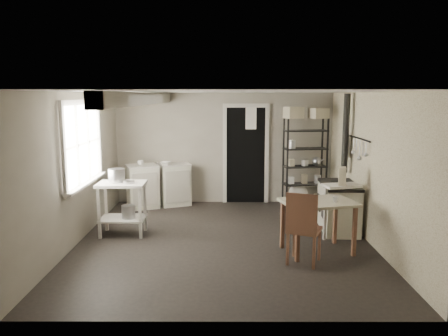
{
  "coord_description": "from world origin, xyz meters",
  "views": [
    {
      "loc": [
        0.02,
        -6.57,
        2.25
      ],
      "look_at": [
        0.0,
        0.3,
        1.1
      ],
      "focal_mm": 35.0,
      "sensor_mm": 36.0,
      "label": 1
    }
  ],
  "objects_px": {
    "work_table": "(317,227)",
    "prep_table": "(123,211)",
    "base_cabinets": "(159,184)",
    "flour_sack": "(298,195)",
    "shelf_rack": "(305,161)",
    "chair": "(304,228)",
    "stove": "(339,205)",
    "stockpot": "(117,177)"
  },
  "relations": [
    {
      "from": "base_cabinets",
      "to": "flour_sack",
      "type": "relative_size",
      "value": 2.75
    },
    {
      "from": "stockpot",
      "to": "base_cabinets",
      "type": "xyz_separation_m",
      "value": [
        0.39,
        1.84,
        -0.48
      ]
    },
    {
      "from": "base_cabinets",
      "to": "prep_table",
      "type": "bearing_deg",
      "value": -120.43
    },
    {
      "from": "base_cabinets",
      "to": "flour_sack",
      "type": "distance_m",
      "value": 2.86
    },
    {
      "from": "base_cabinets",
      "to": "chair",
      "type": "bearing_deg",
      "value": -73.29
    },
    {
      "from": "base_cabinets",
      "to": "stove",
      "type": "distance_m",
      "value": 3.66
    },
    {
      "from": "base_cabinets",
      "to": "work_table",
      "type": "bearing_deg",
      "value": -66.26
    },
    {
      "from": "work_table",
      "to": "prep_table",
      "type": "bearing_deg",
      "value": 165.01
    },
    {
      "from": "work_table",
      "to": "flour_sack",
      "type": "distance_m",
      "value": 2.63
    },
    {
      "from": "work_table",
      "to": "shelf_rack",
      "type": "bearing_deg",
      "value": 84.02
    },
    {
      "from": "stockpot",
      "to": "stove",
      "type": "height_order",
      "value": "stockpot"
    },
    {
      "from": "prep_table",
      "to": "chair",
      "type": "distance_m",
      "value": 2.99
    },
    {
      "from": "base_cabinets",
      "to": "shelf_rack",
      "type": "distance_m",
      "value": 3.01
    },
    {
      "from": "stove",
      "to": "shelf_rack",
      "type": "bearing_deg",
      "value": 103.23
    },
    {
      "from": "stove",
      "to": "work_table",
      "type": "xyz_separation_m",
      "value": [
        -0.57,
        -1.04,
        -0.06
      ]
    },
    {
      "from": "chair",
      "to": "prep_table",
      "type": "bearing_deg",
      "value": 179.3
    },
    {
      "from": "base_cabinets",
      "to": "work_table",
      "type": "xyz_separation_m",
      "value": [
        2.69,
        -2.69,
        -0.08
      ]
    },
    {
      "from": "shelf_rack",
      "to": "stove",
      "type": "distance_m",
      "value": 1.68
    },
    {
      "from": "shelf_rack",
      "to": "chair",
      "type": "height_order",
      "value": "shelf_rack"
    },
    {
      "from": "stockpot",
      "to": "prep_table",
      "type": "bearing_deg",
      "value": -27.56
    },
    {
      "from": "prep_table",
      "to": "base_cabinets",
      "type": "height_order",
      "value": "base_cabinets"
    },
    {
      "from": "base_cabinets",
      "to": "stove",
      "type": "relative_size",
      "value": 1.3
    },
    {
      "from": "chair",
      "to": "flour_sack",
      "type": "xyz_separation_m",
      "value": [
        0.42,
        3.03,
        -0.24
      ]
    },
    {
      "from": "work_table",
      "to": "chair",
      "type": "distance_m",
      "value": 0.5
    },
    {
      "from": "base_cabinets",
      "to": "shelf_rack",
      "type": "relative_size",
      "value": 0.73
    },
    {
      "from": "flour_sack",
      "to": "prep_table",
      "type": "bearing_deg",
      "value": -150.07
    },
    {
      "from": "flour_sack",
      "to": "shelf_rack",
      "type": "bearing_deg",
      "value": -3.17
    },
    {
      "from": "stockpot",
      "to": "base_cabinets",
      "type": "distance_m",
      "value": 1.94
    },
    {
      "from": "chair",
      "to": "work_table",
      "type": "bearing_deg",
      "value": 80.49
    },
    {
      "from": "prep_table",
      "to": "work_table",
      "type": "distance_m",
      "value": 3.1
    },
    {
      "from": "flour_sack",
      "to": "base_cabinets",
      "type": "bearing_deg",
      "value": 178.54
    },
    {
      "from": "prep_table",
      "to": "chair",
      "type": "relative_size",
      "value": 0.86
    },
    {
      "from": "shelf_rack",
      "to": "flour_sack",
      "type": "bearing_deg",
      "value": 168.63
    },
    {
      "from": "stockpot",
      "to": "shelf_rack",
      "type": "relative_size",
      "value": 0.16
    },
    {
      "from": "base_cabinets",
      "to": "work_table",
      "type": "distance_m",
      "value": 3.81
    },
    {
      "from": "flour_sack",
      "to": "work_table",
      "type": "bearing_deg",
      "value": -93.43
    },
    {
      "from": "prep_table",
      "to": "work_table",
      "type": "xyz_separation_m",
      "value": [
        3.0,
        -0.8,
        -0.02
      ]
    },
    {
      "from": "base_cabinets",
      "to": "stove",
      "type": "xyz_separation_m",
      "value": [
        3.26,
        -1.65,
        -0.02
      ]
    },
    {
      "from": "prep_table",
      "to": "work_table",
      "type": "bearing_deg",
      "value": -14.99
    },
    {
      "from": "shelf_rack",
      "to": "work_table",
      "type": "height_order",
      "value": "shelf_rack"
    },
    {
      "from": "stove",
      "to": "work_table",
      "type": "distance_m",
      "value": 1.19
    },
    {
      "from": "shelf_rack",
      "to": "flour_sack",
      "type": "relative_size",
      "value": 3.75
    }
  ]
}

